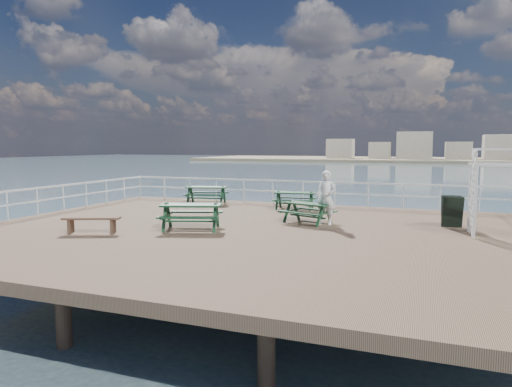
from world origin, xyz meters
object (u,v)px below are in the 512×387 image
object	(u,v)px
picnic_table_d	(191,211)
trellis_arbor	(509,198)
picnic_table_b	(308,208)
person	(326,198)
picnic_table_a	(206,191)
picnic_table_c	(295,197)
flat_bench_near	(92,221)

from	to	relation	value
picnic_table_d	trellis_arbor	xyz separation A→B (m)	(9.37, 2.15, 0.57)
picnic_table_b	trellis_arbor	world-z (taller)	trellis_arbor
trellis_arbor	person	size ratio (longest dim) A/B	1.41
trellis_arbor	picnic_table_b	bearing A→B (deg)	173.52
picnic_table_a	person	bearing A→B (deg)	-43.73
picnic_table_c	picnic_table_d	xyz separation A→B (m)	(-1.86, -5.73, 0.07)
picnic_table_b	person	bearing A→B (deg)	13.29
picnic_table_b	picnic_table_d	world-z (taller)	picnic_table_d
picnic_table_b	person	world-z (taller)	person
picnic_table_c	picnic_table_b	bearing A→B (deg)	-73.19
person	trellis_arbor	bearing A→B (deg)	1.88
picnic_table_b	picnic_table_c	distance (m)	3.48
picnic_table_a	picnic_table_d	bearing A→B (deg)	-81.78
picnic_table_a	picnic_table_d	xyz separation A→B (m)	(2.50, -6.09, 0.02)
picnic_table_b	picnic_table_c	xyz separation A→B (m)	(-1.36, 3.21, 0.02)
picnic_table_c	trellis_arbor	world-z (taller)	trellis_arbor
picnic_table_c	picnic_table_d	distance (m)	6.03
picnic_table_d	flat_bench_near	world-z (taller)	picnic_table_d
picnic_table_a	picnic_table_c	size ratio (longest dim) A/B	1.19
flat_bench_near	picnic_table_b	bearing A→B (deg)	13.89
picnic_table_b	flat_bench_near	bearing A→B (deg)	-124.54
flat_bench_near	trellis_arbor	bearing A→B (deg)	-4.15
picnic_table_b	trellis_arbor	xyz separation A→B (m)	(6.15, -0.37, 0.65)
picnic_table_a	trellis_arbor	bearing A→B (deg)	-32.41
picnic_table_b	flat_bench_near	size ratio (longest dim) A/B	1.13
picnic_table_d	picnic_table_c	bearing A→B (deg)	53.66
flat_bench_near	picnic_table_c	bearing A→B (deg)	37.13
picnic_table_c	picnic_table_d	world-z (taller)	picnic_table_d
picnic_table_a	flat_bench_near	distance (m)	7.73
flat_bench_near	trellis_arbor	distance (m)	12.57
picnic_table_b	flat_bench_near	world-z (taller)	picnic_table_b
picnic_table_b	trellis_arbor	size ratio (longest dim) A/B	0.76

